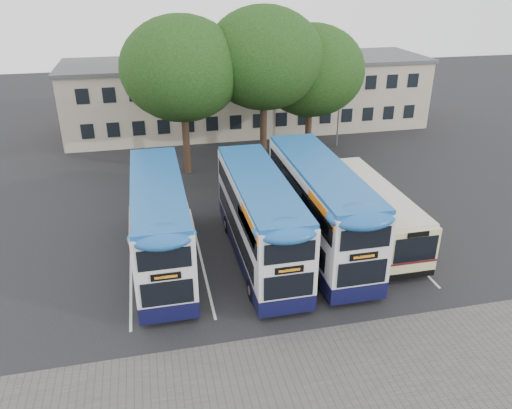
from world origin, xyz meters
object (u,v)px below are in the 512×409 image
Objects in this scene: lamp_post at (341,85)px; bus_single at (370,208)px; bus_dd_right at (319,204)px; bus_dd_mid at (260,215)px; tree_left at (182,69)px; tree_right at (311,71)px; bus_dd_left at (160,220)px; tree_mid at (264,58)px.

lamp_post is 0.94× the size of bus_single.
bus_dd_mid is at bearing -173.21° from bus_dd_right.
tree_left is 1.09× the size of tree_right.
bus_dd_left is 0.95× the size of bus_dd_right.
bus_dd_right is (3.25, 0.39, 0.11)m from bus_dd_mid.
tree_right is 0.95× the size of bus_dd_mid.
bus_single is (11.28, 0.46, -0.77)m from bus_dd_left.
tree_right is 18.83m from bus_dd_left.
tree_left is at bearing -165.81° from lamp_post.
tree_left reaches higher than bus_dd_left.
bus_dd_mid reaches higher than bus_single.
lamp_post is at bearing 14.19° from tree_left.
bus_dd_left is at bearing -177.64° from bus_single.
bus_dd_right is at bearing -65.32° from tree_left.
bus_dd_left is (-8.13, -12.42, -5.43)m from tree_mid.
tree_left is (-12.71, -3.21, 2.31)m from lamp_post.
bus_dd_left is 4.87m from bus_dd_mid.
tree_left is at bearing 114.68° from bus_dd_right.
tree_mid reaches higher than tree_left.
lamp_post is 3.72m from tree_right.
tree_mid is 13.70m from bus_dd_right.
lamp_post reaches higher than bus_dd_left.
tree_right reaches higher than bus_single.
lamp_post is 19.14m from bus_dd_mid.
bus_dd_left is (-15.14, -15.32, -2.69)m from lamp_post.
bus_single is at bearing 9.30° from bus_dd_mid.
tree_left is 13.85m from bus_dd_mid.
tree_mid is 1.14× the size of tree_right.
tree_mid reaches higher than bus_dd_left.
tree_right is (3.94, 1.40, -1.23)m from tree_mid.
bus_dd_right is 1.14× the size of bus_single.
bus_dd_left is 11.32m from bus_single.
tree_left reaches higher than bus_single.
tree_left is 1.13× the size of bus_single.
tree_mid is at bearing 104.76° from bus_single.
bus_dd_mid is (4.84, -0.59, 0.01)m from bus_dd_left.
bus_dd_right is 3.39m from bus_single.
bus_dd_left is 8.09m from bus_dd_right.
tree_right is 1.03× the size of bus_single.
tree_mid reaches higher than bus_dd_right.
tree_mid is 1.04× the size of bus_dd_right.
tree_left is at bearing 127.26° from bus_single.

